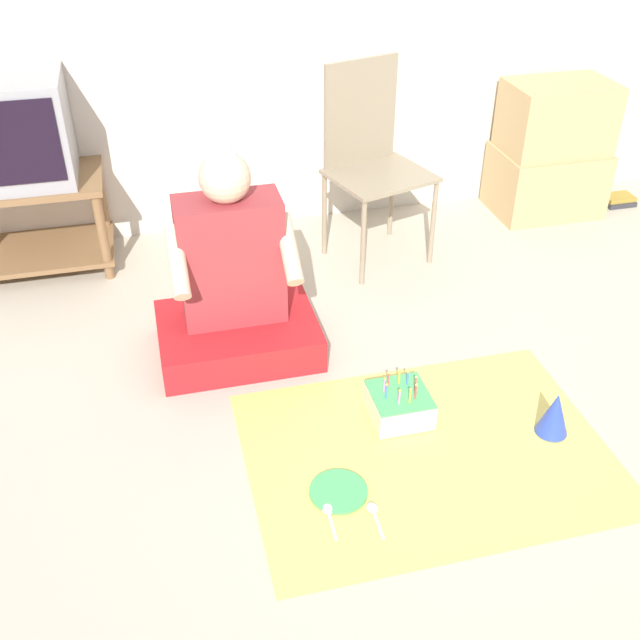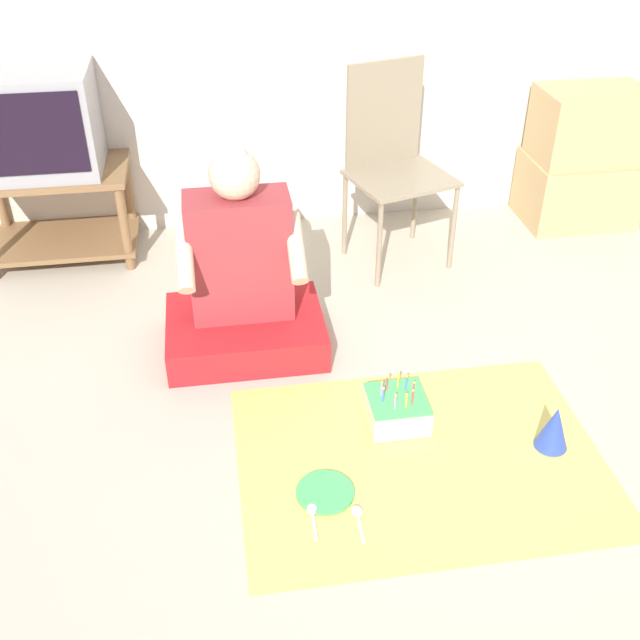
% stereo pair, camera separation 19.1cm
% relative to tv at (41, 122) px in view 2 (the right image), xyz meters
% --- Properties ---
extents(ground_plane, '(16.00, 16.00, 0.00)m').
position_rel_tv_xyz_m(ground_plane, '(1.44, -1.81, -0.68)').
color(ground_plane, '#BCB29E').
extents(tv_stand, '(0.69, 0.44, 0.45)m').
position_rel_tv_xyz_m(tv_stand, '(0.00, -0.00, -0.41)').
color(tv_stand, olive).
rests_on(tv_stand, ground_plane).
extents(tv, '(0.49, 0.42, 0.45)m').
position_rel_tv_xyz_m(tv, '(0.00, 0.00, 0.00)').
color(tv, '#99999E').
rests_on(tv, tv_stand).
extents(folding_chair, '(0.53, 0.49, 0.92)m').
position_rel_tv_xyz_m(folding_chair, '(1.57, -0.22, -0.16)').
color(folding_chair, gray).
rests_on(folding_chair, ground_plane).
extents(cardboard_box_stack, '(0.55, 0.40, 0.70)m').
position_rel_tv_xyz_m(cardboard_box_stack, '(2.63, -0.01, -0.34)').
color(cardboard_box_stack, tan).
rests_on(cardboard_box_stack, ground_plane).
extents(person_seated, '(0.63, 0.47, 0.90)m').
position_rel_tv_xyz_m(person_seated, '(0.81, -0.88, -0.40)').
color(person_seated, red).
rests_on(person_seated, ground_plane).
extents(party_cloth, '(1.23, 0.91, 0.01)m').
position_rel_tv_xyz_m(party_cloth, '(1.35, -1.65, -0.67)').
color(party_cloth, '#EAD666').
rests_on(party_cloth, ground_plane).
extents(birthday_cake, '(0.21, 0.21, 0.17)m').
position_rel_tv_xyz_m(birthday_cake, '(1.31, -1.45, -0.62)').
color(birthday_cake, '#F4E0C6').
rests_on(birthday_cake, party_cloth).
extents(party_hat_blue, '(0.11, 0.11, 0.17)m').
position_rel_tv_xyz_m(party_hat_blue, '(1.81, -1.66, -0.59)').
color(party_hat_blue, blue).
rests_on(party_hat_blue, party_cloth).
extents(paper_plate, '(0.19, 0.19, 0.01)m').
position_rel_tv_xyz_m(paper_plate, '(1.01, -1.76, -0.67)').
color(paper_plate, '#4CB266').
rests_on(paper_plate, party_cloth).
extents(plastic_spoon_near, '(0.04, 0.15, 0.01)m').
position_rel_tv_xyz_m(plastic_spoon_near, '(0.95, -1.84, -0.67)').
color(plastic_spoon_near, white).
rests_on(plastic_spoon_near, party_cloth).
extents(plastic_spoon_far, '(0.04, 0.15, 0.01)m').
position_rel_tv_xyz_m(plastic_spoon_far, '(1.09, -1.87, -0.67)').
color(plastic_spoon_far, white).
rests_on(plastic_spoon_far, party_cloth).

